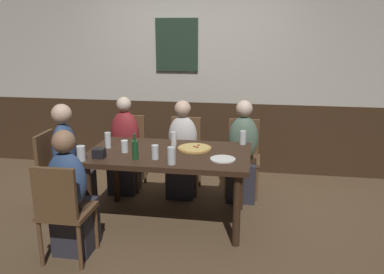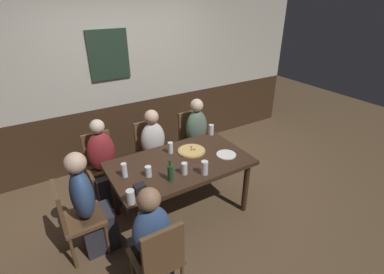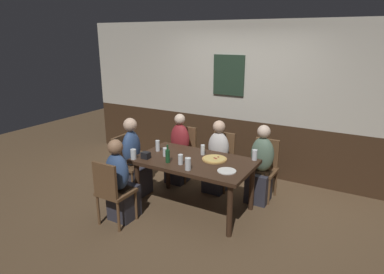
{
  "view_description": "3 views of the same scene",
  "coord_description": "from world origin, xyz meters",
  "px_view_note": "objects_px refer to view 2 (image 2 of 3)",
  "views": [
    {
      "loc": [
        0.82,
        -3.67,
        1.92
      ],
      "look_at": [
        0.22,
        0.08,
        0.88
      ],
      "focal_mm": 37.38,
      "sensor_mm": 36.0,
      "label": 1
    },
    {
      "loc": [
        -1.33,
        -2.45,
        2.48
      ],
      "look_at": [
        0.17,
        0.01,
        1.01
      ],
      "focal_mm": 26.61,
      "sensor_mm": 36.0,
      "label": 2
    },
    {
      "loc": [
        2.07,
        -3.69,
        2.35
      ],
      "look_at": [
        -0.08,
        0.08,
        1.03
      ],
      "focal_mm": 31.18,
      "sensor_mm": 36.0,
      "label": 3
    }
  ],
  "objects_px": {
    "pizza": "(192,151)",
    "chair_left_near": "(159,257)",
    "person_mid_far": "(155,155)",
    "tumbler_short": "(184,169)",
    "dining_table": "(180,168)",
    "highball_clear": "(205,169)",
    "person_left_near": "(151,246)",
    "person_left_far": "(105,169)",
    "condiment_caddy": "(140,189)",
    "person_head_west": "(90,210)",
    "beer_glass_tall": "(148,172)",
    "person_right_far": "(198,142)",
    "chair_mid_far": "(150,148)",
    "pint_glass_pale": "(171,148)",
    "beer_bottle_green": "(170,172)",
    "pint_glass_stout": "(131,198)",
    "tumbler_water": "(211,130)",
    "pint_glass_amber": "(124,171)",
    "chair_head_west": "(74,217)",
    "plate_white_large": "(226,155)"
  },
  "relations": [
    {
      "from": "tumbler_short",
      "to": "person_right_far",
      "type": "bearing_deg",
      "value": 50.54
    },
    {
      "from": "pint_glass_pale",
      "to": "condiment_caddy",
      "type": "xyz_separation_m",
      "value": [
        -0.61,
        -0.52,
        -0.02
      ]
    },
    {
      "from": "condiment_caddy",
      "to": "dining_table",
      "type": "bearing_deg",
      "value": 25.21
    },
    {
      "from": "person_left_far",
      "to": "pint_glass_pale",
      "type": "distance_m",
      "value": 0.91
    },
    {
      "from": "tumbler_short",
      "to": "person_mid_far",
      "type": "bearing_deg",
      "value": 85.3
    },
    {
      "from": "highball_clear",
      "to": "condiment_caddy",
      "type": "relative_size",
      "value": 1.44
    },
    {
      "from": "pint_glass_stout",
      "to": "beer_bottle_green",
      "type": "bearing_deg",
      "value": 14.65
    },
    {
      "from": "dining_table",
      "to": "pint_glass_pale",
      "type": "height_order",
      "value": "pint_glass_pale"
    },
    {
      "from": "beer_bottle_green",
      "to": "tumbler_short",
      "type": "bearing_deg",
      "value": 8.82
    },
    {
      "from": "pizza",
      "to": "dining_table",
      "type": "bearing_deg",
      "value": -150.21
    },
    {
      "from": "beer_glass_tall",
      "to": "tumbler_short",
      "type": "height_order",
      "value": "tumbler_short"
    },
    {
      "from": "chair_left_near",
      "to": "plate_white_large",
      "type": "height_order",
      "value": "chair_left_near"
    },
    {
      "from": "highball_clear",
      "to": "beer_glass_tall",
      "type": "relative_size",
      "value": 1.32
    },
    {
      "from": "dining_table",
      "to": "pint_glass_pale",
      "type": "bearing_deg",
      "value": 89.06
    },
    {
      "from": "person_mid_far",
      "to": "beer_glass_tall",
      "type": "xyz_separation_m",
      "value": [
        -0.43,
        -0.79,
        0.32
      ]
    },
    {
      "from": "tumbler_water",
      "to": "pint_glass_amber",
      "type": "bearing_deg",
      "value": -165.53
    },
    {
      "from": "tumbler_water",
      "to": "highball_clear",
      "type": "relative_size",
      "value": 0.91
    },
    {
      "from": "chair_mid_far",
      "to": "person_mid_far",
      "type": "height_order",
      "value": "person_mid_far"
    },
    {
      "from": "dining_table",
      "to": "pint_glass_amber",
      "type": "height_order",
      "value": "pint_glass_amber"
    },
    {
      "from": "highball_clear",
      "to": "person_left_near",
      "type": "bearing_deg",
      "value": -155.66
    },
    {
      "from": "person_left_far",
      "to": "beer_bottle_green",
      "type": "bearing_deg",
      "value": -65.61
    },
    {
      "from": "condiment_caddy",
      "to": "person_mid_far",
      "type": "bearing_deg",
      "value": 58.76
    },
    {
      "from": "person_left_far",
      "to": "dining_table",
      "type": "bearing_deg",
      "value": -45.49
    },
    {
      "from": "tumbler_short",
      "to": "condiment_caddy",
      "type": "bearing_deg",
      "value": -174.37
    },
    {
      "from": "pizza",
      "to": "beer_bottle_green",
      "type": "height_order",
      "value": "beer_bottle_green"
    },
    {
      "from": "person_left_near",
      "to": "person_mid_far",
      "type": "relative_size",
      "value": 1.0
    },
    {
      "from": "chair_head_west",
      "to": "chair_mid_far",
      "type": "bearing_deg",
      "value": 35.85
    },
    {
      "from": "dining_table",
      "to": "chair_mid_far",
      "type": "xyz_separation_m",
      "value": [
        0.0,
        0.88,
        -0.16
      ]
    },
    {
      "from": "chair_left_near",
      "to": "tumbler_short",
      "type": "height_order",
      "value": "chair_left_near"
    },
    {
      "from": "pint_glass_pale",
      "to": "pint_glass_stout",
      "type": "bearing_deg",
      "value": -139.86
    },
    {
      "from": "person_left_far",
      "to": "condiment_caddy",
      "type": "xyz_separation_m",
      "value": [
        0.1,
        -1.0,
        0.31
      ]
    },
    {
      "from": "person_mid_far",
      "to": "pint_glass_pale",
      "type": "bearing_deg",
      "value": -89.53
    },
    {
      "from": "dining_table",
      "to": "person_left_near",
      "type": "height_order",
      "value": "person_left_near"
    },
    {
      "from": "dining_table",
      "to": "person_left_far",
      "type": "bearing_deg",
      "value": 134.51
    },
    {
      "from": "dining_table",
      "to": "pizza",
      "type": "xyz_separation_m",
      "value": [
        0.24,
        0.13,
        0.09
      ]
    },
    {
      "from": "person_left_far",
      "to": "highball_clear",
      "type": "distance_m",
      "value": 1.37
    },
    {
      "from": "person_left_near",
      "to": "dining_table",
      "type": "bearing_deg",
      "value": 45.47
    },
    {
      "from": "highball_clear",
      "to": "beer_bottle_green",
      "type": "distance_m",
      "value": 0.37
    },
    {
      "from": "dining_table",
      "to": "tumbler_water",
      "type": "relative_size",
      "value": 11.06
    },
    {
      "from": "pint_glass_pale",
      "to": "tumbler_short",
      "type": "bearing_deg",
      "value": -99.84
    },
    {
      "from": "person_head_west",
      "to": "person_left_far",
      "type": "xyz_separation_m",
      "value": [
        0.35,
        0.71,
        -0.03
      ]
    },
    {
      "from": "pizza",
      "to": "tumbler_short",
      "type": "bearing_deg",
      "value": -130.4
    },
    {
      "from": "pizza",
      "to": "chair_left_near",
      "type": "bearing_deg",
      "value": -132.82
    },
    {
      "from": "person_mid_far",
      "to": "pint_glass_stout",
      "type": "distance_m",
      "value": 1.36
    },
    {
      "from": "person_mid_far",
      "to": "beer_bottle_green",
      "type": "relative_size",
      "value": 4.56
    },
    {
      "from": "chair_mid_far",
      "to": "beer_bottle_green",
      "type": "distance_m",
      "value": 1.22
    },
    {
      "from": "dining_table",
      "to": "person_right_far",
      "type": "bearing_deg",
      "value": 45.49
    },
    {
      "from": "person_right_far",
      "to": "pint_glass_amber",
      "type": "height_order",
      "value": "person_right_far"
    },
    {
      "from": "tumbler_water",
      "to": "pint_glass_stout",
      "type": "relative_size",
      "value": 1.04
    },
    {
      "from": "person_mid_far",
      "to": "tumbler_short",
      "type": "relative_size",
      "value": 8.38
    }
  ]
}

